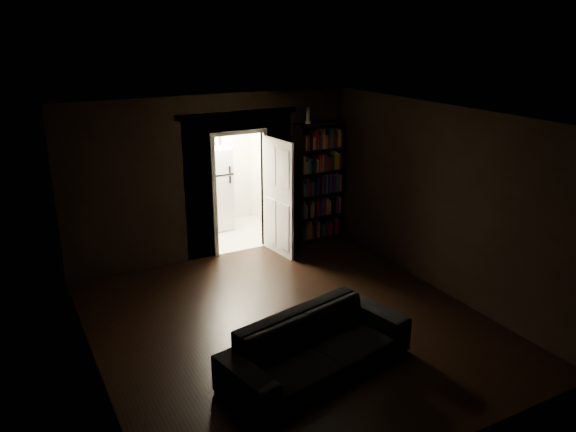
# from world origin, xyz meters

# --- Properties ---
(ground) EXTENTS (5.50, 5.50, 0.00)m
(ground) POSITION_xyz_m (0.00, 0.00, 0.00)
(ground) COLOR black
(ground) RESTS_ON ground
(room_walls) EXTENTS (5.02, 5.61, 2.84)m
(room_walls) POSITION_xyz_m (-0.01, 1.07, 1.68)
(room_walls) COLOR black
(room_walls) RESTS_ON ground
(kitchen_alcove) EXTENTS (2.20, 1.80, 2.60)m
(kitchen_alcove) POSITION_xyz_m (0.50, 3.87, 1.21)
(kitchen_alcove) COLOR #B4AC9D
(kitchen_alcove) RESTS_ON ground
(sofa) EXTENTS (2.48, 1.46, 0.89)m
(sofa) POSITION_xyz_m (-0.26, -1.10, 0.45)
(sofa) COLOR black
(sofa) RESTS_ON ground
(bookshelf) EXTENTS (0.93, 0.43, 2.20)m
(bookshelf) POSITION_xyz_m (2.00, 2.59, 1.10)
(bookshelf) COLOR black
(bookshelf) RESTS_ON ground
(refrigerator) EXTENTS (0.84, 0.79, 1.65)m
(refrigerator) POSITION_xyz_m (0.44, 4.11, 0.82)
(refrigerator) COLOR silver
(refrigerator) RESTS_ON ground
(door) EXTENTS (0.15, 0.85, 2.05)m
(door) POSITION_xyz_m (1.02, 2.31, 1.02)
(door) COLOR white
(door) RESTS_ON ground
(figurine) EXTENTS (0.12, 0.12, 0.29)m
(figurine) POSITION_xyz_m (1.78, 2.63, 2.35)
(figurine) COLOR white
(figurine) RESTS_ON bookshelf
(bottles) EXTENTS (0.63, 0.25, 0.26)m
(bottles) POSITION_xyz_m (0.46, 4.13, 1.78)
(bottles) COLOR black
(bottles) RESTS_ON refrigerator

